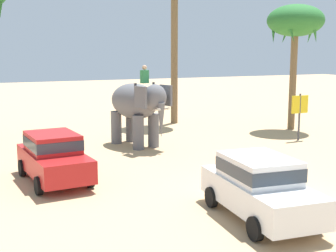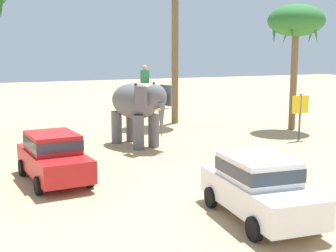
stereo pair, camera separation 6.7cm
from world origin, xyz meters
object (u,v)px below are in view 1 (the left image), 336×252
Objects in this scene: car_sedan_foreground at (259,185)px; car_parked_far_side at (53,155)px; palm_tree_behind_elephant at (295,24)px; elephant_with_mahout at (137,105)px; signboard_yellow at (300,108)px.

car_sedan_foreground is 1.02× the size of car_parked_far_side.
elephant_with_mahout is at bearing -176.26° from palm_tree_behind_elephant.
palm_tree_behind_elephant is 2.97× the size of signboard_yellow.
car_sedan_foreground is 1.06× the size of elephant_with_mahout.
elephant_with_mahout is 8.29m from signboard_yellow.
signboard_yellow is (8.59, 8.22, 0.76)m from car_sedan_foreground.
car_parked_far_side is 13.08m from signboard_yellow.
signboard_yellow is (-1.94, -2.85, -4.37)m from palm_tree_behind_elephant.
elephant_with_mahout reaches higher than car_parked_far_side.
elephant_with_mahout is at bearing 164.56° from signboard_yellow.
elephant_with_mahout is at bearing 86.68° from car_sedan_foreground.
palm_tree_behind_elephant is at bearing 18.83° from car_parked_far_side.
car_sedan_foreground is 7.39m from car_parked_far_side.
signboard_yellow is (12.87, 2.20, 0.76)m from car_parked_far_side.
signboard_yellow is (7.98, -2.21, -0.30)m from elephant_with_mahout.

